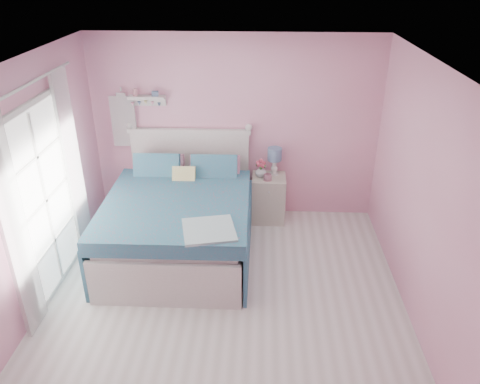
# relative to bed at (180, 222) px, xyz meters

# --- Properties ---
(floor) EXTENTS (4.50, 4.50, 0.00)m
(floor) POSITION_rel_bed_xyz_m (0.64, -1.13, -0.42)
(floor) COLOR beige
(floor) RESTS_ON ground
(room_shell) EXTENTS (4.50, 4.50, 4.50)m
(room_shell) POSITION_rel_bed_xyz_m (0.64, -1.13, 1.16)
(room_shell) COLOR pink
(room_shell) RESTS_ON floor
(bed) EXTENTS (1.78, 2.25, 1.30)m
(bed) POSITION_rel_bed_xyz_m (0.00, 0.00, 0.00)
(bed) COLOR silver
(bed) RESTS_ON floor
(nightstand) EXTENTS (0.47, 0.46, 0.68)m
(nightstand) POSITION_rel_bed_xyz_m (1.14, 0.87, -0.08)
(nightstand) COLOR beige
(nightstand) RESTS_ON floor
(table_lamp) EXTENTS (0.20, 0.20, 0.40)m
(table_lamp) POSITION_rel_bed_xyz_m (1.21, 0.97, 0.53)
(table_lamp) COLOR white
(table_lamp) RESTS_ON nightstand
(vase) EXTENTS (0.16, 0.16, 0.17)m
(vase) POSITION_rel_bed_xyz_m (1.02, 0.88, 0.34)
(vase) COLOR silver
(vase) RESTS_ON nightstand
(teacup) EXTENTS (0.13, 0.13, 0.09)m
(teacup) POSITION_rel_bed_xyz_m (1.11, 0.76, 0.30)
(teacup) COLOR #C7859D
(teacup) RESTS_ON nightstand
(roses) EXTENTS (0.14, 0.11, 0.12)m
(roses) POSITION_rel_bed_xyz_m (1.01, 0.87, 0.46)
(roses) COLOR #D14763
(roses) RESTS_ON vase
(wall_shelf) EXTENTS (0.50, 0.15, 0.25)m
(wall_shelf) POSITION_rel_bed_xyz_m (-0.55, 1.06, 1.31)
(wall_shelf) COLOR silver
(wall_shelf) RESTS_ON room_shell
(hanging_dress) EXTENTS (0.34, 0.03, 0.72)m
(hanging_dress) POSITION_rel_bed_xyz_m (-0.91, 1.05, 0.98)
(hanging_dress) COLOR white
(hanging_dress) RESTS_ON room_shell
(french_door) EXTENTS (0.04, 1.32, 2.16)m
(french_door) POSITION_rel_bed_xyz_m (-1.33, -0.73, 0.65)
(french_door) COLOR silver
(french_door) RESTS_ON floor
(curtain_near) EXTENTS (0.04, 0.40, 2.32)m
(curtain_near) POSITION_rel_bed_xyz_m (-1.28, -1.47, 0.76)
(curtain_near) COLOR white
(curtain_near) RESTS_ON floor
(curtain_far) EXTENTS (0.04, 0.40, 2.32)m
(curtain_far) POSITION_rel_bed_xyz_m (-1.28, 0.02, 0.76)
(curtain_far) COLOR white
(curtain_far) RESTS_ON floor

